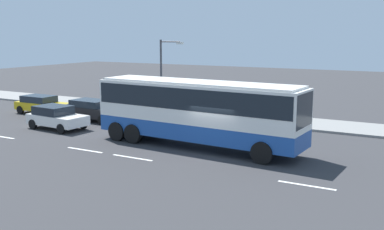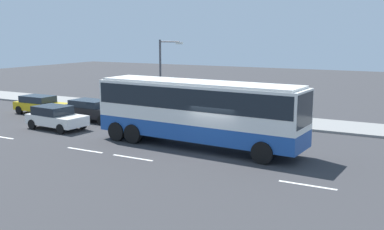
{
  "view_description": "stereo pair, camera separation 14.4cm",
  "coord_description": "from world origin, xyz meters",
  "px_view_note": "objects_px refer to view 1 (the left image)",
  "views": [
    {
      "loc": [
        9.9,
        -20.71,
        6.1
      ],
      "look_at": [
        -2.11,
        1.06,
        1.66
      ],
      "focal_mm": 42.31,
      "sensor_mm": 36.0,
      "label": 1
    },
    {
      "loc": [
        9.78,
        -20.78,
        6.1
      ],
      "look_at": [
        -2.11,
        1.06,
        1.66
      ],
      "focal_mm": 42.31,
      "sensor_mm": 36.0,
      "label": 2
    }
  ],
  "objects_px": {
    "car_black_sedan": "(92,109)",
    "coach_bus": "(197,107)",
    "pedestrian_near_curb": "(221,104)",
    "street_lamp": "(164,70)",
    "car_white_minivan": "(56,117)",
    "car_yellow_taxi": "(42,104)"
  },
  "relations": [
    {
      "from": "street_lamp",
      "to": "pedestrian_near_curb",
      "type": "bearing_deg",
      "value": 3.03
    },
    {
      "from": "car_yellow_taxi",
      "to": "car_black_sedan",
      "type": "bearing_deg",
      "value": -1.42
    },
    {
      "from": "car_black_sedan",
      "to": "coach_bus",
      "type": "bearing_deg",
      "value": -14.89
    },
    {
      "from": "car_yellow_taxi",
      "to": "car_white_minivan",
      "type": "bearing_deg",
      "value": -34.41
    },
    {
      "from": "car_white_minivan",
      "to": "street_lamp",
      "type": "bearing_deg",
      "value": 72.03
    },
    {
      "from": "coach_bus",
      "to": "pedestrian_near_curb",
      "type": "distance_m",
      "value": 8.48
    },
    {
      "from": "pedestrian_near_curb",
      "to": "coach_bus",
      "type": "bearing_deg",
      "value": -152.77
    },
    {
      "from": "car_black_sedan",
      "to": "street_lamp",
      "type": "xyz_separation_m",
      "value": [
        3.25,
        4.6,
        2.66
      ]
    },
    {
      "from": "car_black_sedan",
      "to": "car_yellow_taxi",
      "type": "bearing_deg",
      "value": -179.34
    },
    {
      "from": "car_yellow_taxi",
      "to": "car_black_sedan",
      "type": "xyz_separation_m",
      "value": [
        5.16,
        -0.16,
        0.03
      ]
    },
    {
      "from": "car_white_minivan",
      "to": "car_black_sedan",
      "type": "xyz_separation_m",
      "value": [
        0.03,
        3.4,
        0.0
      ]
    },
    {
      "from": "car_black_sedan",
      "to": "street_lamp",
      "type": "relative_size",
      "value": 0.86
    },
    {
      "from": "coach_bus",
      "to": "street_lamp",
      "type": "height_order",
      "value": "street_lamp"
    },
    {
      "from": "car_yellow_taxi",
      "to": "pedestrian_near_curb",
      "type": "distance_m",
      "value": 13.96
    },
    {
      "from": "car_black_sedan",
      "to": "street_lamp",
      "type": "bearing_deg",
      "value": 57.2
    },
    {
      "from": "coach_bus",
      "to": "car_black_sedan",
      "type": "bearing_deg",
      "value": 165.95
    },
    {
      "from": "coach_bus",
      "to": "car_white_minivan",
      "type": "xyz_separation_m",
      "value": [
        -10.36,
        -0.18,
        -1.44
      ]
    },
    {
      "from": "street_lamp",
      "to": "coach_bus",
      "type": "bearing_deg",
      "value": -47.82
    },
    {
      "from": "coach_bus",
      "to": "car_black_sedan",
      "type": "height_order",
      "value": "coach_bus"
    },
    {
      "from": "car_white_minivan",
      "to": "pedestrian_near_curb",
      "type": "height_order",
      "value": "pedestrian_near_curb"
    },
    {
      "from": "car_white_minivan",
      "to": "pedestrian_near_curb",
      "type": "bearing_deg",
      "value": 50.12
    },
    {
      "from": "car_black_sedan",
      "to": "pedestrian_near_curb",
      "type": "bearing_deg",
      "value": 33.68
    }
  ]
}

